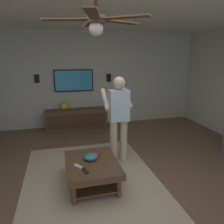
% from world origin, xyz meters
% --- Properties ---
extents(ground_plane, '(8.12, 8.12, 0.00)m').
position_xyz_m(ground_plane, '(0.00, 0.00, 0.00)').
color(ground_plane, brown).
extents(wall_back_tv, '(0.10, 6.96, 2.68)m').
position_xyz_m(wall_back_tv, '(3.22, 0.00, 1.34)').
color(wall_back_tv, '#B2B7AD').
rests_on(wall_back_tv, ground).
extents(area_rug, '(2.68, 2.16, 0.01)m').
position_xyz_m(area_rug, '(0.25, 0.27, 0.01)').
color(area_rug, tan).
rests_on(area_rug, ground).
extents(coffee_table, '(1.00, 0.80, 0.40)m').
position_xyz_m(coffee_table, '(0.05, 0.27, 0.30)').
color(coffee_table, '#513823').
rests_on(coffee_table, ground).
extents(media_console, '(0.45, 1.70, 0.55)m').
position_xyz_m(media_console, '(2.89, 0.26, 0.28)').
color(media_console, '#513823').
rests_on(media_console, ground).
extents(tv, '(0.05, 1.08, 0.61)m').
position_xyz_m(tv, '(3.13, 0.26, 1.33)').
color(tv, black).
extents(person_standing, '(0.53, 0.53, 1.64)m').
position_xyz_m(person_standing, '(0.75, -0.36, 0.93)').
color(person_standing, '#C6B793').
rests_on(person_standing, ground).
extents(bowl, '(0.21, 0.21, 0.10)m').
position_xyz_m(bowl, '(0.12, 0.28, 0.45)').
color(bowl, teal).
rests_on(bowl, coffee_table).
extents(remote_white, '(0.15, 0.12, 0.02)m').
position_xyz_m(remote_white, '(-0.07, 0.49, 0.41)').
color(remote_white, white).
rests_on(remote_white, coffee_table).
extents(remote_black, '(0.16, 0.07, 0.02)m').
position_xyz_m(remote_black, '(-0.22, 0.41, 0.41)').
color(remote_black, black).
rests_on(remote_black, coffee_table).
extents(book, '(0.27, 0.27, 0.04)m').
position_xyz_m(book, '(0.19, 0.24, 0.42)').
color(book, red).
rests_on(book, coffee_table).
extents(vase_round, '(0.22, 0.22, 0.22)m').
position_xyz_m(vase_round, '(2.92, 0.57, 0.66)').
color(vase_round, gold).
rests_on(vase_round, media_console).
extents(wall_speaker_left, '(0.06, 0.12, 0.22)m').
position_xyz_m(wall_speaker_left, '(3.14, -0.75, 1.39)').
color(wall_speaker_left, black).
extents(wall_speaker_right, '(0.06, 0.12, 0.22)m').
position_xyz_m(wall_speaker_right, '(3.14, 1.24, 1.41)').
color(wall_speaker_right, black).
extents(ceiling_fan, '(1.20, 1.17, 0.46)m').
position_xyz_m(ceiling_fan, '(-0.45, 0.25, 2.35)').
color(ceiling_fan, '#4C3828').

